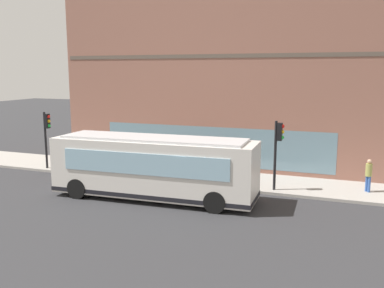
# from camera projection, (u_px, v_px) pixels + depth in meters

# --- Properties ---
(ground) EXTENTS (120.00, 120.00, 0.00)m
(ground) POSITION_uv_depth(u_px,v_px,m) (171.00, 200.00, 20.63)
(ground) COLOR #2D2D30
(sidewalk_curb) EXTENTS (3.86, 40.00, 0.15)m
(sidewalk_curb) POSITION_uv_depth(u_px,v_px,m) (202.00, 177.00, 24.79)
(sidewalk_curb) COLOR #9E9991
(sidewalk_curb) RESTS_ON ground
(building_corner) EXTENTS (6.82, 20.88, 12.86)m
(building_corner) POSITION_uv_depth(u_px,v_px,m) (229.00, 68.00, 28.60)
(building_corner) COLOR #8C5B4C
(building_corner) RESTS_ON ground
(city_bus_nearside) EXTENTS (2.98, 10.14, 3.07)m
(city_bus_nearside) POSITION_uv_depth(u_px,v_px,m) (153.00, 168.00, 20.68)
(city_bus_nearside) COLOR silver
(city_bus_nearside) RESTS_ON ground
(traffic_light_near_corner) EXTENTS (0.32, 0.49, 3.58)m
(traffic_light_near_corner) POSITION_uv_depth(u_px,v_px,m) (278.00, 142.00, 21.50)
(traffic_light_near_corner) COLOR black
(traffic_light_near_corner) RESTS_ON sidewalk_curb
(traffic_light_down_block) EXTENTS (0.32, 0.49, 3.54)m
(traffic_light_down_block) POSITION_uv_depth(u_px,v_px,m) (47.00, 129.00, 26.39)
(traffic_light_down_block) COLOR black
(traffic_light_down_block) RESTS_ON sidewalk_curb
(fire_hydrant) EXTENTS (0.35, 0.35, 0.74)m
(fire_hydrant) POSITION_uv_depth(u_px,v_px,m) (210.00, 171.00, 24.56)
(fire_hydrant) COLOR red
(fire_hydrant) RESTS_ON sidewalk_curb
(pedestrian_by_light_pole) EXTENTS (0.32, 0.32, 1.61)m
(pedestrian_by_light_pole) POSITION_uv_depth(u_px,v_px,m) (219.00, 157.00, 25.65)
(pedestrian_by_light_pole) COLOR silver
(pedestrian_by_light_pole) RESTS_ON sidewalk_curb
(pedestrian_near_building_entrance) EXTENTS (0.32, 0.32, 1.57)m
(pedestrian_near_building_entrance) POSITION_uv_depth(u_px,v_px,m) (159.00, 157.00, 25.91)
(pedestrian_near_building_entrance) COLOR gold
(pedestrian_near_building_entrance) RESTS_ON sidewalk_curb
(pedestrian_near_hydrant) EXTENTS (0.32, 0.32, 1.66)m
(pedestrian_near_hydrant) POSITION_uv_depth(u_px,v_px,m) (179.00, 157.00, 25.45)
(pedestrian_near_hydrant) COLOR #B23338
(pedestrian_near_hydrant) RESTS_ON sidewalk_curb
(pedestrian_walking_along_curb) EXTENTS (0.32, 0.32, 1.68)m
(pedestrian_walking_along_curb) POSITION_uv_depth(u_px,v_px,m) (369.00, 173.00, 21.42)
(pedestrian_walking_along_curb) COLOR #3359A5
(pedestrian_walking_along_curb) RESTS_ON sidewalk_curb
(newspaper_vending_box) EXTENTS (0.44, 0.42, 0.90)m
(newspaper_vending_box) POSITION_uv_depth(u_px,v_px,m) (191.00, 167.00, 24.95)
(newspaper_vending_box) COLOR #BF3F19
(newspaper_vending_box) RESTS_ON sidewalk_curb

